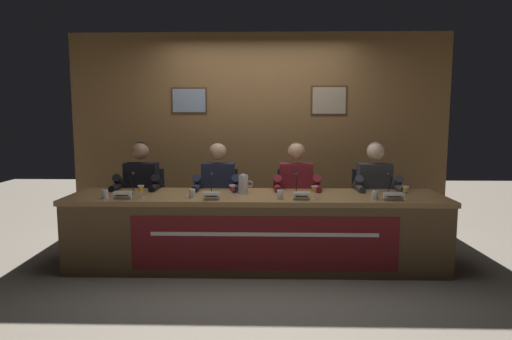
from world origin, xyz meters
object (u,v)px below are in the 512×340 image
Objects in this scene: chair_far_left at (145,209)px; panelist_far_left at (140,189)px; panelist_center_right at (296,189)px; water_cup_center_left at (192,194)px; chair_center_right at (295,210)px; chair_far_right at (371,211)px; juice_glass_far_right at (405,190)px; nameplate_far_left at (123,195)px; microphone_center_left at (211,188)px; water_cup_center_right at (280,195)px; juice_glass_far_left at (141,189)px; microphone_center_right at (297,188)px; conference_table at (256,219)px; chair_center_left at (220,210)px; microphone_far_right at (391,188)px; nameplate_center_left at (211,196)px; nameplate_center_right at (301,196)px; juice_glass_center_right at (314,190)px; nameplate_far_right at (394,196)px; panelist_far_right at (376,190)px; microphone_far_left at (131,187)px; water_pitcher_central at (243,184)px; juice_glass_center_left at (232,189)px; panelist_center_left at (218,189)px; water_cup_far_right at (375,195)px; water_cup_far_left at (105,194)px.

chair_far_left is 0.34m from panelist_far_left.
water_cup_center_left is at bearing -151.17° from panelist_center_right.
panelist_far_left is at bearing -173.42° from chair_center_right.
juice_glass_far_right is (0.13, -0.80, 0.38)m from chair_far_right.
nameplate_far_left is 0.85m from microphone_center_left.
chair_far_left is at bearing 151.91° from water_cup_center_right.
panelist_far_left is at bearing 158.01° from water_cup_center_right.
microphone_center_right is at bearing 6.81° from juice_glass_far_left.
chair_center_left reaches higher than conference_table.
water_cup_center_left is 1.00× the size of water_cup_center_right.
microphone_far_right is at bearing 10.47° from water_cup_center_right.
nameplate_center_left is 0.17× the size of chair_center_right.
nameplate_center_right is (1.70, 0.01, 0.00)m from nameplate_far_left.
nameplate_far_right is at bearing -6.25° from juice_glass_center_right.
chair_center_right is 4.22× the size of microphone_center_right.
chair_center_left is 1.92m from microphone_far_right.
water_cup_center_right is at bearing -149.73° from panelist_far_right.
panelist_far_right is 0.68m from nameplate_far_right.
microphone_far_left is at bearing -160.85° from chair_center_right.
juice_glass_far_left is 1.66m from panelist_center_right.
microphone_far_right is 1.48m from water_pitcher_central.
water_pitcher_central reaches higher than juice_glass_center_left.
nameplate_center_right is 1.25× the size of juice_glass_center_right.
nameplate_far_left is 0.18m from juice_glass_far_left.
panelist_center_left is 1.36× the size of chair_center_right.
nameplate_center_left is at bearing -177.11° from water_cup_far_right.
juice_glass_far_right is at bearing 0.92° from water_cup_center_right.
conference_table is 20.20× the size of nameplate_far_right.
water_cup_center_left is at bearing -157.91° from chair_far_right.
chair_center_left is at bearing 105.17° from juice_glass_center_left.
juice_glass_center_left is at bearing -113.45° from water_pitcher_central.
chair_center_left is at bearing 119.87° from water_pitcher_central.
nameplate_far_right is at bearing 0.58° from nameplate_center_left.
nameplate_far_left and nameplate_center_right have the same top height.
nameplate_center_right is (0.43, -0.17, 0.27)m from conference_table.
conference_table is 0.39m from water_pitcher_central.
microphone_center_left is 1.03m from juice_glass_center_right.
juice_glass_center_right reaches higher than nameplate_far_right.
juice_glass_center_right is 0.96m from panelist_far_right.
water_cup_center_left is (-0.18, -0.78, 0.33)m from chair_center_left.
panelist_center_left reaches higher than water_cup_far_left.
panelist_center_left is 10.00× the size of juice_glass_center_left.
chair_center_right is at bearing 12.99° from panelist_center_left.
microphone_far_left is 1.74m from nameplate_center_right.
chair_center_right is 7.36× the size of juice_glass_center_right.
water_cup_center_right is 0.39× the size of microphone_far_right.
nameplate_far_left and nameplate_far_right have the same top height.
panelist_center_left is at bearing 31.61° from water_cup_far_left.
panelist_center_left is at bearing 166.83° from microphone_far_right.
nameplate_center_right is (1.74, -0.88, 0.33)m from chair_far_left.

